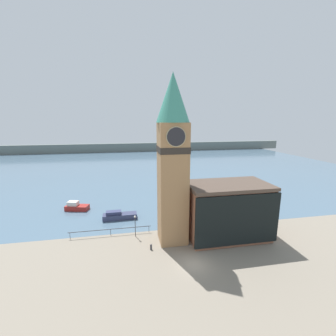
{
  "coord_description": "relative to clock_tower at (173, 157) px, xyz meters",
  "views": [
    {
      "loc": [
        -7.99,
        -24.7,
        18.29
      ],
      "look_at": [
        -2.47,
        4.98,
        11.86
      ],
      "focal_mm": 24.0,
      "sensor_mm": 36.0,
      "label": 1
    }
  ],
  "objects": [
    {
      "name": "mooring_bollard_near",
      "position": [
        -3.59,
        -2.13,
        -12.69
      ],
      "size": [
        0.3,
        0.3,
        0.83
      ],
      "color": "#2D2D33",
      "rests_on": "ground_plane"
    },
    {
      "name": "lamp_post",
      "position": [
        -5.63,
        2.08,
        -10.62
      ],
      "size": [
        0.32,
        0.32,
        3.56
      ],
      "color": "#2D2D33",
      "rests_on": "ground_plane"
    },
    {
      "name": "water",
      "position": [
        1.46,
        63.43,
        -13.14
      ],
      "size": [
        160.0,
        120.0,
        0.0
      ],
      "color": "slate",
      "rests_on": "ground_plane"
    },
    {
      "name": "boat_far",
      "position": [
        -17.26,
        15.35,
        -12.45
      ],
      "size": [
        4.93,
        3.06,
        1.85
      ],
      "rotation": [
        0.0,
        0.0,
        -0.25
      ],
      "color": "maroon",
      "rests_on": "water"
    },
    {
      "name": "ground_plane",
      "position": [
        1.46,
        -6.63,
        -13.14
      ],
      "size": [
        160.0,
        160.0,
        0.0
      ],
      "primitive_type": "plane",
      "color": "gray"
    },
    {
      "name": "pier_building",
      "position": [
        8.77,
        -0.45,
        -8.75
      ],
      "size": [
        12.8,
        7.4,
        8.75
      ],
      "color": "#935B42",
      "rests_on": "ground_plane"
    },
    {
      "name": "pier_railing",
      "position": [
        -9.57,
        3.18,
        -12.17
      ],
      "size": [
        13.03,
        0.08,
        1.09
      ],
      "color": "#333338",
      "rests_on": "ground_plane"
    },
    {
      "name": "clock_tower",
      "position": [
        0.0,
        0.0,
        0.0
      ],
      "size": [
        4.71,
        4.71,
        24.71
      ],
      "color": "#9E754C",
      "rests_on": "ground_plane"
    },
    {
      "name": "boat_near",
      "position": [
        -8.41,
        9.23,
        -12.5
      ],
      "size": [
        6.31,
        1.95,
        1.63
      ],
      "rotation": [
        0.0,
        0.0,
        0.02
      ],
      "color": "#333856",
      "rests_on": "water"
    },
    {
      "name": "far_shoreline",
      "position": [
        1.46,
        103.43,
        -10.64
      ],
      "size": [
        180.0,
        3.0,
        5.0
      ],
      "color": "slate",
      "rests_on": "water"
    }
  ]
}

